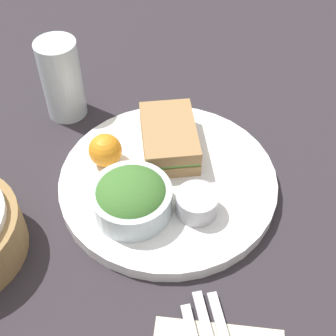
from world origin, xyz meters
TOP-DOWN VIEW (x-y plane):
  - ground_plane at (0.00, 0.00)m, footprint 4.00×4.00m
  - plate at (0.00, 0.00)m, footprint 0.32×0.32m
  - sandwich at (0.06, 0.01)m, footprint 0.14×0.11m
  - salad_bowl at (-0.06, 0.04)m, footprint 0.11×0.11m
  - dressing_cup at (-0.06, -0.05)m, footprint 0.06×0.06m
  - orange_wedge at (0.02, 0.10)m, footprint 0.05×0.05m
  - drink_glass at (0.15, 0.19)m, footprint 0.07×0.07m

SIDE VIEW (x-z plane):
  - ground_plane at x=0.00m, z-range 0.00..0.00m
  - plate at x=0.00m, z-range 0.00..0.02m
  - dressing_cup at x=-0.06m, z-range 0.02..0.05m
  - sandwich at x=0.06m, z-range 0.02..0.07m
  - orange_wedge at x=0.02m, z-range 0.02..0.07m
  - salad_bowl at x=-0.06m, z-range 0.02..0.08m
  - drink_glass at x=0.15m, z-range 0.00..0.14m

